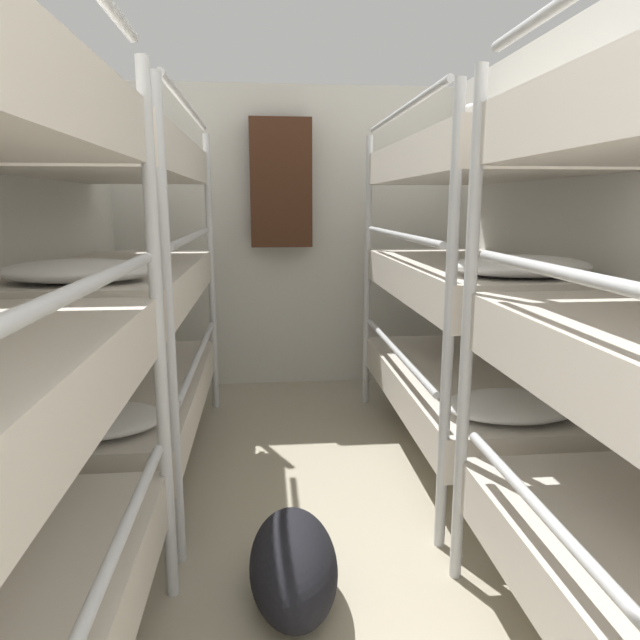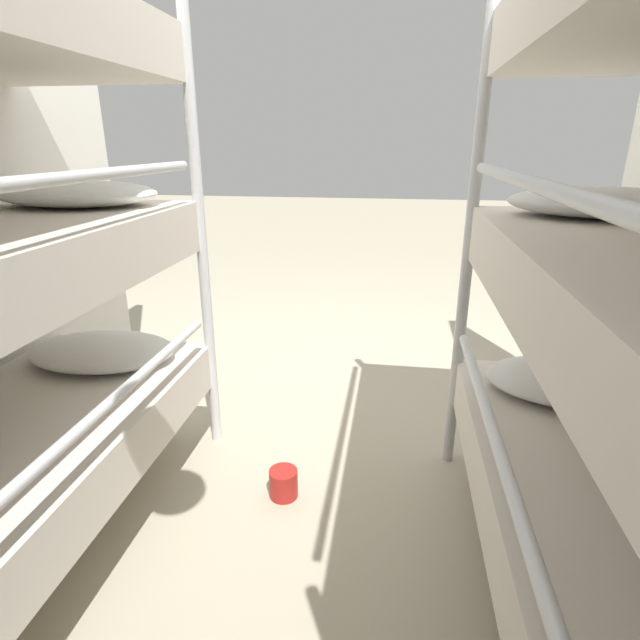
% 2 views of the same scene
% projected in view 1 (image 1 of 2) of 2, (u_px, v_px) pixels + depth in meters
% --- Properties ---
extents(wall_back, '(2.64, 0.06, 2.22)m').
position_uv_depth(wall_back, '(287.00, 240.00, 4.31)').
color(wall_back, silver).
rests_on(wall_back, ground_plane).
extents(bunk_stack_left_far, '(0.76, 1.78, 1.85)m').
position_uv_depth(bunk_stack_left_far, '(120.00, 283.00, 2.82)').
color(bunk_stack_left_far, silver).
rests_on(bunk_stack_left_far, ground_plane).
extents(bunk_stack_right_far, '(0.76, 1.78, 1.85)m').
position_uv_depth(bunk_stack_right_far, '(467.00, 278.00, 2.99)').
color(bunk_stack_right_far, silver).
rests_on(bunk_stack_right_far, ground_plane).
extents(duffel_bag, '(0.30, 0.56, 0.30)m').
position_uv_depth(duffel_bag, '(293.00, 565.00, 1.98)').
color(duffel_bag, black).
rests_on(duffel_bag, ground_plane).
extents(hanging_coat, '(0.44, 0.12, 0.90)m').
position_uv_depth(hanging_coat, '(281.00, 183.00, 4.08)').
color(hanging_coat, '#472819').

